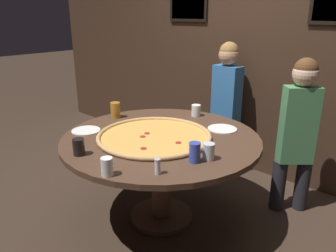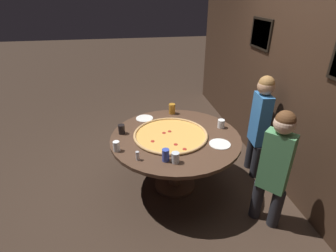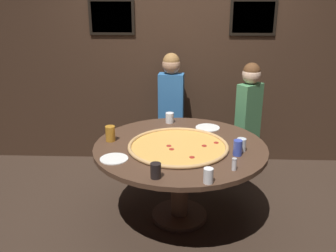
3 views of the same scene
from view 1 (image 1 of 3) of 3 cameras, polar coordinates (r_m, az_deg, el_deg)
name	(u,v)px [view 1 (image 1 of 3)]	position (r m, az deg, el deg)	size (l,w,h in m)	color
ground_plane	(162,217)	(2.89, -1.12, -15.60)	(24.00, 24.00, 0.00)	#38281E
back_wall	(252,48)	(3.52, 14.36, 12.98)	(6.40, 0.08, 2.60)	#3D281C
dining_table	(161,152)	(2.60, -1.21, -4.57)	(1.53, 1.53, 0.74)	#4C3323
giant_pizza	(154,136)	(2.51, -2.41, -1.73)	(0.88, 0.88, 0.03)	#E5A84C
drink_cup_near_right	(107,167)	(1.96, -10.57, -6.98)	(0.07, 0.07, 0.11)	white
drink_cup_front_edge	(79,147)	(2.28, -15.29, -3.52)	(0.08, 0.08, 0.11)	black
drink_cup_beside_pizza	(195,152)	(2.10, 4.67, -4.61)	(0.07, 0.07, 0.13)	#384CB7
drink_cup_far_left	(209,151)	(2.14, 7.08, -4.42)	(0.08, 0.08, 0.11)	silver
drink_cup_by_shaker	(115,110)	(3.01, -9.14, 2.76)	(0.09, 0.09, 0.14)	#BC7A23
drink_cup_far_right	(196,110)	(3.04, 4.90, 2.72)	(0.08, 0.08, 0.11)	white
white_plate_left_side	(86,130)	(2.73, -14.08, -0.76)	(0.23, 0.23, 0.01)	white
white_plate_right_side	(222,129)	(2.73, 9.43, -0.48)	(0.24, 0.24, 0.01)	white
condiment_shaker	(158,166)	(1.95, -1.82, -7.05)	(0.04, 0.04, 0.10)	silver
diner_far_left	(298,128)	(2.88, 21.68, -0.38)	(0.33, 0.31, 1.33)	#232328
diner_centre_back	(226,101)	(3.46, 10.10, 4.36)	(0.35, 0.21, 1.38)	#232328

